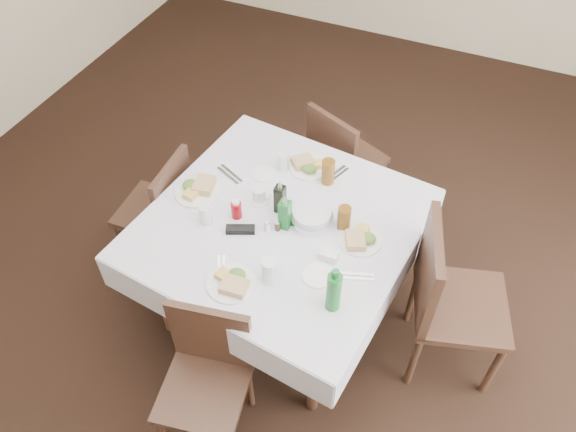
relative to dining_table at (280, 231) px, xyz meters
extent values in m
plane|color=black|center=(0.21, -0.11, -0.68)|extent=(7.00, 7.00, 0.00)
cylinder|color=black|center=(-0.54, -0.43, -0.32)|extent=(0.06, 0.06, 0.72)
cylinder|color=black|center=(-0.43, 0.54, -0.32)|extent=(0.06, 0.06, 0.72)
cylinder|color=black|center=(0.43, -0.54, -0.32)|extent=(0.06, 0.06, 0.72)
cylinder|color=black|center=(0.54, 0.43, -0.32)|extent=(0.06, 0.06, 0.72)
cube|color=black|center=(0.00, 0.00, 0.05)|extent=(1.36, 1.36, 0.03)
cube|color=white|center=(0.00, 0.00, 0.07)|extent=(1.49, 1.49, 0.01)
cube|color=white|center=(0.08, 0.67, -0.04)|extent=(1.34, 0.17, 0.22)
cube|color=white|center=(-0.08, -0.67, -0.04)|extent=(1.34, 0.17, 0.22)
cube|color=white|center=(0.67, -0.08, -0.04)|extent=(0.17, 1.34, 0.22)
cube|color=white|center=(-0.67, 0.08, -0.04)|extent=(0.17, 1.34, 0.22)
cube|color=black|center=(0.06, 0.99, -0.26)|extent=(0.54, 0.54, 0.04)
cube|color=black|center=(-0.01, 0.82, -0.04)|extent=(0.39, 0.20, 0.45)
cylinder|color=black|center=(0.29, 1.08, -0.47)|extent=(0.03, 0.03, 0.42)
cylinder|color=black|center=(0.15, 0.76, -0.47)|extent=(0.03, 0.03, 0.42)
cylinder|color=black|center=(-0.03, 1.22, -0.47)|extent=(0.03, 0.03, 0.42)
cylinder|color=black|center=(-0.17, 0.90, -0.47)|extent=(0.03, 0.03, 0.42)
cube|color=black|center=(-0.02, -0.87, -0.27)|extent=(0.47, 0.47, 0.04)
cube|color=black|center=(-0.05, -0.69, -0.05)|extent=(0.40, 0.11, 0.44)
cylinder|color=black|center=(-0.22, -0.73, -0.48)|extent=(0.03, 0.03, 0.41)
cylinder|color=black|center=(0.12, -0.66, -0.48)|extent=(0.03, 0.03, 0.41)
cube|color=black|center=(1.01, 0.06, -0.20)|extent=(0.59, 0.59, 0.04)
cube|color=black|center=(0.80, 0.00, 0.07)|extent=(0.17, 0.47, 0.52)
cylinder|color=black|center=(1.26, -0.08, -0.44)|extent=(0.04, 0.04, 0.49)
cylinder|color=black|center=(0.87, -0.20, -0.44)|extent=(0.04, 0.04, 0.49)
cylinder|color=black|center=(1.15, 0.31, -0.44)|extent=(0.04, 0.04, 0.49)
cylinder|color=black|center=(0.75, 0.20, -0.44)|extent=(0.04, 0.04, 0.49)
cube|color=black|center=(-0.90, 0.06, -0.28)|extent=(0.42, 0.42, 0.04)
cube|color=black|center=(-0.72, 0.07, -0.06)|extent=(0.06, 0.40, 0.43)
cylinder|color=black|center=(-1.08, 0.22, -0.48)|extent=(0.03, 0.03, 0.41)
cylinder|color=black|center=(-0.74, 0.24, -0.48)|extent=(0.03, 0.03, 0.41)
cylinder|color=black|center=(-1.06, -0.12, -0.48)|extent=(0.03, 0.03, 0.41)
cylinder|color=black|center=(-0.72, -0.11, -0.48)|extent=(0.03, 0.03, 0.41)
cylinder|color=white|center=(-0.02, 0.45, 0.08)|extent=(0.23, 0.23, 0.01)
cube|color=tan|center=(-0.06, 0.45, 0.11)|extent=(0.15, 0.15, 0.04)
cube|color=tan|center=(0.02, 0.47, 0.11)|extent=(0.10, 0.09, 0.03)
ellipsoid|color=#216418|center=(0.00, 0.42, 0.11)|extent=(0.09, 0.08, 0.04)
cylinder|color=white|center=(-0.05, -0.46, 0.08)|extent=(0.24, 0.24, 0.01)
cube|color=tan|center=(-0.02, -0.49, 0.11)|extent=(0.13, 0.11, 0.04)
cube|color=tan|center=(-0.09, -0.45, 0.11)|extent=(0.09, 0.08, 0.03)
ellipsoid|color=#216418|center=(-0.04, -0.42, 0.11)|extent=(0.09, 0.08, 0.04)
cylinder|color=white|center=(0.43, 0.05, 0.08)|extent=(0.23, 0.23, 0.01)
cube|color=tan|center=(0.41, 0.01, 0.11)|extent=(0.14, 0.15, 0.04)
cube|color=tan|center=(0.42, 0.09, 0.11)|extent=(0.07, 0.08, 0.03)
ellipsoid|color=#216418|center=(0.47, 0.05, 0.11)|extent=(0.09, 0.08, 0.04)
cylinder|color=white|center=(-0.51, 0.02, 0.09)|extent=(0.26, 0.26, 0.01)
cube|color=tan|center=(-0.48, 0.05, 0.11)|extent=(0.13, 0.15, 0.04)
cube|color=tan|center=(-0.51, -0.03, 0.11)|extent=(0.08, 0.09, 0.03)
ellipsoid|color=#216418|center=(-0.55, 0.02, 0.11)|extent=(0.09, 0.09, 0.04)
cylinder|color=white|center=(-0.23, 0.29, 0.08)|extent=(0.14, 0.14, 0.01)
cylinder|color=white|center=(0.31, -0.25, 0.08)|extent=(0.15, 0.15, 0.01)
cylinder|color=silver|center=(-0.15, 0.38, 0.13)|extent=(0.06, 0.06, 0.11)
cylinder|color=silver|center=(0.11, -0.36, 0.15)|extent=(0.07, 0.07, 0.14)
cylinder|color=silver|center=(0.30, 0.13, 0.14)|extent=(0.06, 0.06, 0.11)
cylinder|color=silver|center=(-0.35, -0.16, 0.14)|extent=(0.06, 0.06, 0.12)
cylinder|color=brown|center=(0.12, 0.39, 0.15)|extent=(0.07, 0.07, 0.15)
cylinder|color=brown|center=(0.32, 0.10, 0.15)|extent=(0.07, 0.07, 0.14)
cylinder|color=silver|center=(0.15, 0.07, 0.10)|extent=(0.23, 0.23, 0.04)
cylinder|color=white|center=(0.15, 0.07, 0.13)|extent=(0.20, 0.20, 0.05)
cube|color=black|center=(-0.03, 0.08, 0.16)|extent=(0.05, 0.05, 0.17)
cone|color=silver|center=(-0.03, 0.08, 0.28)|extent=(0.03, 0.03, 0.05)
cube|color=#156825|center=(0.04, -0.02, 0.17)|extent=(0.05, 0.05, 0.18)
cone|color=silver|center=(0.04, -0.02, 0.28)|extent=(0.03, 0.03, 0.05)
cylinder|color=#9B0811|center=(-0.23, -0.06, 0.13)|extent=(0.06, 0.06, 0.10)
cylinder|color=white|center=(-0.23, -0.06, 0.19)|extent=(0.04, 0.04, 0.02)
cylinder|color=white|center=(-0.04, -0.08, 0.11)|extent=(0.03, 0.03, 0.06)
cylinder|color=silver|center=(-0.04, -0.08, 0.14)|extent=(0.03, 0.03, 0.01)
cylinder|color=#382B1B|center=(0.01, -0.06, 0.11)|extent=(0.03, 0.03, 0.06)
cylinder|color=silver|center=(0.01, -0.06, 0.14)|extent=(0.03, 0.03, 0.01)
cylinder|color=white|center=(-0.17, 0.10, 0.08)|extent=(0.11, 0.11, 0.01)
cylinder|color=white|center=(-0.17, 0.10, 0.12)|extent=(0.07, 0.07, 0.07)
cylinder|color=black|center=(-0.17, 0.10, 0.15)|extent=(0.06, 0.06, 0.01)
torus|color=white|center=(-0.12, 0.11, 0.12)|extent=(0.05, 0.02, 0.05)
cube|color=black|center=(-0.16, -0.14, 0.09)|extent=(0.16, 0.10, 0.03)
cylinder|color=#156825|center=(0.44, -0.38, 0.19)|extent=(0.07, 0.07, 0.23)
cylinder|color=#156825|center=(0.44, -0.38, 0.33)|extent=(0.03, 0.03, 0.04)
cube|color=white|center=(0.32, -0.13, 0.10)|extent=(0.10, 0.05, 0.05)
cube|color=#F5A3AC|center=(0.32, -0.13, 0.11)|extent=(0.07, 0.04, 0.02)
cube|color=silver|center=(0.14, 0.46, 0.08)|extent=(0.07, 0.17, 0.01)
cube|color=silver|center=(0.16, 0.45, 0.08)|extent=(0.07, 0.17, 0.01)
cube|color=silver|center=(-0.13, -0.39, 0.08)|extent=(0.08, 0.15, 0.01)
cube|color=silver|center=(-0.15, -0.40, 0.08)|extent=(0.08, 0.15, 0.01)
cube|color=silver|center=(0.49, -0.19, 0.08)|extent=(0.17, 0.07, 0.01)
cube|color=silver|center=(0.48, -0.17, 0.08)|extent=(0.17, 0.07, 0.01)
cube|color=silver|center=(-0.40, 0.22, 0.08)|extent=(0.18, 0.09, 0.01)
cube|color=silver|center=(-0.42, 0.20, 0.08)|extent=(0.18, 0.09, 0.01)
camera|label=1|loc=(0.83, -1.80, 2.28)|focal=35.00mm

